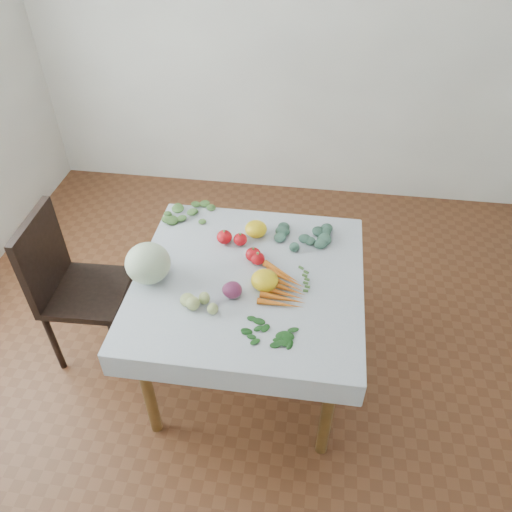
{
  "coord_description": "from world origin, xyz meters",
  "views": [
    {
      "loc": [
        0.29,
        -1.77,
        2.46
      ],
      "look_at": [
        0.02,
        0.09,
        0.82
      ],
      "focal_mm": 35.0,
      "sensor_mm": 36.0,
      "label": 1
    }
  ],
  "objects_px": {
    "chair": "(69,280)",
    "cabbage": "(148,263)",
    "table": "(249,292)",
    "heirloom_back": "(256,229)",
    "carrot_bunch": "(281,288)"
  },
  "relations": [
    {
      "from": "chair",
      "to": "cabbage",
      "type": "relative_size",
      "value": 4.35
    },
    {
      "from": "table",
      "to": "heirloom_back",
      "type": "bearing_deg",
      "value": 91.88
    },
    {
      "from": "table",
      "to": "carrot_bunch",
      "type": "height_order",
      "value": "carrot_bunch"
    },
    {
      "from": "chair",
      "to": "heirloom_back",
      "type": "relative_size",
      "value": 7.92
    },
    {
      "from": "table",
      "to": "heirloom_back",
      "type": "distance_m",
      "value": 0.37
    },
    {
      "from": "chair",
      "to": "table",
      "type": "bearing_deg",
      "value": -3.2
    },
    {
      "from": "heirloom_back",
      "to": "carrot_bunch",
      "type": "xyz_separation_m",
      "value": [
        0.18,
        -0.41,
        -0.03
      ]
    },
    {
      "from": "cabbage",
      "to": "carrot_bunch",
      "type": "xyz_separation_m",
      "value": [
        0.65,
        0.0,
        -0.08
      ]
    },
    {
      "from": "table",
      "to": "carrot_bunch",
      "type": "xyz_separation_m",
      "value": [
        0.17,
        -0.07,
        0.12
      ]
    },
    {
      "from": "cabbage",
      "to": "heirloom_back",
      "type": "height_order",
      "value": "cabbage"
    },
    {
      "from": "heirloom_back",
      "to": "carrot_bunch",
      "type": "bearing_deg",
      "value": -65.98
    },
    {
      "from": "heirloom_back",
      "to": "table",
      "type": "bearing_deg",
      "value": -88.12
    },
    {
      "from": "table",
      "to": "heirloom_back",
      "type": "xyz_separation_m",
      "value": [
        -0.01,
        0.34,
        0.14
      ]
    },
    {
      "from": "table",
      "to": "chair",
      "type": "xyz_separation_m",
      "value": [
        -1.02,
        0.06,
        -0.11
      ]
    },
    {
      "from": "chair",
      "to": "carrot_bunch",
      "type": "xyz_separation_m",
      "value": [
        1.19,
        -0.12,
        0.22
      ]
    }
  ]
}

